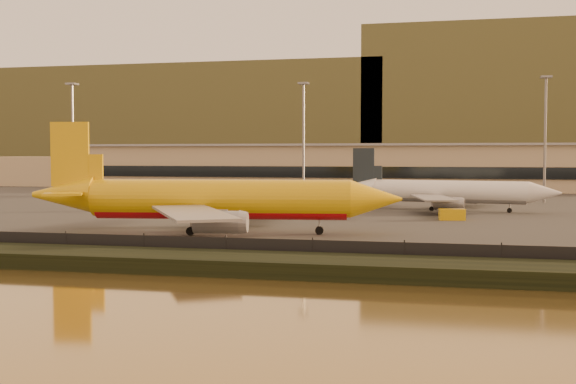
{
  "coord_description": "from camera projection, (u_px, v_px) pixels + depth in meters",
  "views": [
    {
      "loc": [
        21.95,
        -75.05,
        9.93
      ],
      "look_at": [
        2.05,
        12.0,
        5.25
      ],
      "focal_mm": 45.0,
      "sensor_mm": 36.0,
      "label": 1
    }
  ],
  "objects": [
    {
      "name": "ground",
      "position": [
        245.0,
        246.0,
        78.47
      ],
      "size": [
        900.0,
        900.0,
        0.0
      ],
      "primitive_type": "plane",
      "color": "black",
      "rests_on": "ground"
    },
    {
      "name": "embankment",
      "position": [
        190.0,
        262.0,
        61.88
      ],
      "size": [
        320.0,
        7.0,
        1.4
      ],
      "primitive_type": "cube",
      "color": "black",
      "rests_on": "ground"
    },
    {
      "name": "tarmac",
      "position": [
        357.0,
        196.0,
        170.95
      ],
      "size": [
        320.0,
        220.0,
        0.2
      ],
      "primitive_type": "cube",
      "color": "#2D2D2D",
      "rests_on": "ground"
    },
    {
      "name": "perimeter_fence",
      "position": [
        205.0,
        249.0,
        65.74
      ],
      "size": [
        300.0,
        0.05,
        2.2
      ],
      "primitive_type": "cube",
      "color": "black",
      "rests_on": "tarmac"
    },
    {
      "name": "terminal_building",
      "position": [
        320.0,
        167.0,
        203.6
      ],
      "size": [
        202.0,
        25.0,
        12.6
      ],
      "color": "#C5AC89",
      "rests_on": "tarmac"
    },
    {
      "name": "apron_light_masts",
      "position": [
        418.0,
        126.0,
        147.32
      ],
      "size": [
        152.2,
        12.2,
        25.4
      ],
      "color": "slate",
      "rests_on": "tarmac"
    },
    {
      "name": "distant_hills",
      "position": [
        377.0,
        117.0,
        412.44
      ],
      "size": [
        470.0,
        160.0,
        70.0
      ],
      "color": "olive",
      "rests_on": "ground"
    },
    {
      "name": "dhl_cargo_jet",
      "position": [
        214.0,
        200.0,
        88.33
      ],
      "size": [
        45.99,
        44.63,
        13.74
      ],
      "rotation": [
        0.0,
        0.0,
        0.14
      ],
      "color": "#DCAC0B",
      "rests_on": "tarmac"
    },
    {
      "name": "white_narrowbody_jet",
      "position": [
        446.0,
        192.0,
        124.24
      ],
      "size": [
        37.59,
        36.18,
        10.84
      ],
      "rotation": [
        0.0,
        0.0,
        -0.19
      ],
      "color": "white",
      "rests_on": "tarmac"
    },
    {
      "name": "gse_vehicle_yellow",
      "position": [
        452.0,
        214.0,
        106.49
      ],
      "size": [
        3.97,
        2.33,
        1.68
      ],
      "primitive_type": "cube",
      "rotation": [
        0.0,
        0.0,
        0.18
      ],
      "color": "#DCAC0B",
      "rests_on": "tarmac"
    },
    {
      "name": "gse_vehicle_white",
      "position": [
        262.0,
        213.0,
        109.77
      ],
      "size": [
        3.88,
        2.34,
        1.63
      ],
      "primitive_type": "cube",
      "rotation": [
        0.0,
        0.0,
        0.21
      ],
      "color": "white",
      "rests_on": "tarmac"
    }
  ]
}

